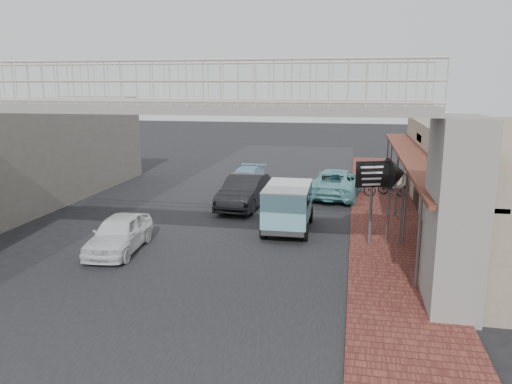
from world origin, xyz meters
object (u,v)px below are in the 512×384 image
at_px(white_hatchback, 119,233).
at_px(angkot_van, 288,201).
at_px(dark_sedan, 245,191).
at_px(angkot_far, 246,179).
at_px(motorcycle_near, 358,186).
at_px(arrow_sign, 394,175).
at_px(motorcycle_far, 392,186).
at_px(street_clock, 397,183).
at_px(angkot_curb, 336,183).

bearing_deg(white_hatchback, angkot_van, 28.64).
bearing_deg(dark_sedan, angkot_far, 105.27).
distance_m(motorcycle_near, arrow_sign, 8.33).
distance_m(white_hatchback, angkot_far, 11.21).
bearing_deg(motorcycle_near, angkot_van, 170.24).
relative_size(angkot_van, motorcycle_far, 2.42).
xyz_separation_m(motorcycle_near, street_clock, (1.27, -7.76, 1.71)).
bearing_deg(white_hatchback, street_clock, 10.55).
xyz_separation_m(angkot_curb, street_clock, (2.37, -7.67, 1.57)).
bearing_deg(angkot_van, angkot_far, 113.21).
bearing_deg(motorcycle_far, motorcycle_near, 126.82).
height_order(angkot_far, street_clock, street_clock).
bearing_deg(arrow_sign, motorcycle_near, 78.47).
bearing_deg(dark_sedan, street_clock, -30.38).
bearing_deg(angkot_curb, white_hatchback, 61.85).
bearing_deg(street_clock, dark_sedan, 157.01).
bearing_deg(street_clock, angkot_curb, 118.43).
height_order(angkot_van, motorcycle_near, angkot_van).
distance_m(white_hatchback, arrow_sign, 9.88).
height_order(angkot_far, arrow_sign, arrow_sign).
bearing_deg(white_hatchback, angkot_curb, 50.28).
distance_m(angkot_curb, arrow_sign, 8.43).
bearing_deg(dark_sedan, motorcycle_near, 35.66).
bearing_deg(angkot_van, angkot_curb, 74.89).
distance_m(angkot_curb, motorcycle_near, 1.11).
height_order(dark_sedan, motorcycle_far, dark_sedan).
bearing_deg(street_clock, white_hatchback, -153.19).
distance_m(motorcycle_near, street_clock, 8.05).
bearing_deg(dark_sedan, angkot_curb, 41.13).
relative_size(angkot_curb, motorcycle_far, 3.27).
bearing_deg(street_clock, motorcycle_near, 110.55).
relative_size(white_hatchback, motorcycle_far, 2.33).
height_order(dark_sedan, street_clock, street_clock).
bearing_deg(angkot_van, white_hatchback, -147.49).
height_order(angkot_curb, angkot_van, angkot_van).
bearing_deg(white_hatchback, motorcycle_near, 46.60).
relative_size(angkot_curb, angkot_van, 1.35).
distance_m(angkot_van, arrow_sign, 4.33).
relative_size(angkot_van, street_clock, 1.47).
height_order(street_clock, arrow_sign, arrow_sign).
relative_size(dark_sedan, arrow_sign, 1.49).
relative_size(motorcycle_near, motorcycle_far, 1.17).
height_order(angkot_van, street_clock, street_clock).
distance_m(angkot_van, motorcycle_near, 7.32).
height_order(dark_sedan, angkot_van, angkot_van).
xyz_separation_m(angkot_van, motorcycle_far, (4.51, 7.02, -0.62)).
bearing_deg(angkot_far, motorcycle_near, -4.00).
distance_m(white_hatchback, dark_sedan, 7.71).
height_order(angkot_van, arrow_sign, arrow_sign).
height_order(dark_sedan, arrow_sign, arrow_sign).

